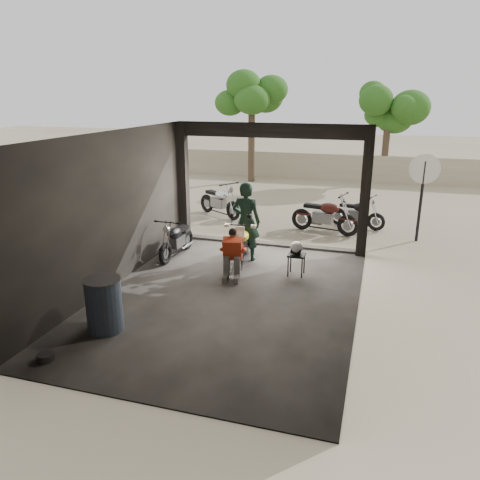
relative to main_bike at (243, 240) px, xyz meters
The scene contains 16 objects.
ground 2.17m from the main_bike, 81.66° to the right, with size 80.00×80.00×0.00m, color #7A6D56.
garage 1.72m from the main_bike, 78.75° to the right, with size 7.00×7.13×3.20m.
boundary_wall 11.93m from the main_bike, 88.54° to the left, with size 18.00×0.30×1.20m, color gray.
tree_left 11.30m from the main_bike, 104.50° to the left, with size 2.20×2.20×5.60m.
tree_right 12.68m from the main_bike, 75.41° to the left, with size 2.20×2.20×5.00m.
main_bike is the anchor object (origin of this frame).
left_bike 1.70m from the main_bike, behind, with size 0.62×1.51×1.02m, color black, non-canonical shape.
outside_bike_a 4.45m from the main_bike, 116.61° to the left, with size 0.71×1.73×1.17m, color black, non-canonical shape.
outside_bike_b 3.41m from the main_bike, 62.91° to the left, with size 0.73×1.77×1.20m, color #3F120F, non-canonical shape.
outside_bike_c 4.57m from the main_bike, 58.03° to the left, with size 0.62×1.51×1.02m, color black, non-canonical shape.
rider 0.46m from the main_bike, 86.75° to the left, with size 0.70×0.46×1.93m, color black.
mechanic 1.10m from the main_bike, 86.76° to the right, with size 0.55×0.74×1.07m, color #BC3719, non-canonical shape.
stool 1.47m from the main_bike, 20.30° to the right, with size 0.37×0.37×0.51m.
helmet 1.44m from the main_bike, 18.63° to the right, with size 0.29×0.30×0.27m, color white.
oil_drum 4.17m from the main_bike, 108.10° to the right, with size 0.61×0.61×0.94m, color #3E4F69.
sign_post 5.17m from the main_bike, 35.96° to the left, with size 0.80×0.08×2.40m.
Camera 1 is at (2.69, -8.11, 3.92)m, focal length 35.00 mm.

